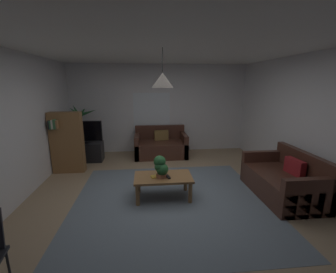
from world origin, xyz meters
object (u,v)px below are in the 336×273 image
(couch_under_window, at_px, (161,146))
(tv, at_px, (83,132))
(potted_palm_corner, at_px, (82,135))
(bookshelf_corner, at_px, (67,142))
(book_on_table_0, at_px, (154,177))
(coffee_table, at_px, (163,180))
(remote_on_table_0, at_px, (168,177))
(tv_stand, at_px, (85,152))
(couch_right_side, at_px, (283,182))
(pendant_lamp, at_px, (163,80))
(potted_plant_on_table, at_px, (161,167))

(couch_under_window, bearing_deg, tv, -172.40)
(potted_palm_corner, bearing_deg, couch_under_window, -4.54)
(tv, height_order, bookshelf_corner, bookshelf_corner)
(book_on_table_0, relative_size, tv, 0.12)
(coffee_table, height_order, remote_on_table_0, remote_on_table_0)
(tv_stand, bearing_deg, remote_on_table_0, -48.37)
(tv_stand, height_order, tv, tv)
(couch_right_side, bearing_deg, coffee_table, -93.78)
(remote_on_table_0, distance_m, tv_stand, 2.98)
(couch_right_side, xyz_separation_m, pendant_lamp, (-2.19, 0.14, 1.79))
(couch_right_side, height_order, coffee_table, couch_right_side)
(couch_under_window, bearing_deg, remote_on_table_0, -90.86)
(book_on_table_0, bearing_deg, tv_stand, 128.43)
(book_on_table_0, relative_size, potted_plant_on_table, 0.29)
(remote_on_table_0, bearing_deg, bookshelf_corner, 133.54)
(tv_stand, bearing_deg, couch_under_window, 7.00)
(coffee_table, distance_m, bookshelf_corner, 2.55)
(couch_under_window, relative_size, couch_right_side, 0.96)
(couch_right_side, distance_m, remote_on_table_0, 2.11)
(couch_under_window, bearing_deg, couch_right_side, -51.06)
(coffee_table, distance_m, potted_plant_on_table, 0.27)
(book_on_table_0, bearing_deg, potted_plant_on_table, -10.08)
(potted_plant_on_table, height_order, potted_palm_corner, potted_palm_corner)
(couch_right_side, relative_size, bookshelf_corner, 1.07)
(couch_under_window, relative_size, tv, 1.53)
(couch_right_side, relative_size, remote_on_table_0, 9.37)
(bookshelf_corner, bearing_deg, potted_palm_corner, 88.91)
(couch_under_window, bearing_deg, coffee_table, -92.83)
(couch_right_side, xyz_separation_m, book_on_table_0, (-2.34, 0.12, 0.15))
(potted_plant_on_table, xyz_separation_m, tv, (-1.85, 2.19, 0.19))
(couch_right_side, distance_m, potted_plant_on_table, 2.26)
(couch_under_window, distance_m, tv, 2.10)
(couch_under_window, xyz_separation_m, pendant_lamp, (-0.12, -2.41, 1.79))
(remote_on_table_0, height_order, tv_stand, tv_stand)
(potted_plant_on_table, xyz_separation_m, tv_stand, (-1.85, 2.21, -0.36))
(bookshelf_corner, bearing_deg, coffee_table, -34.54)
(couch_under_window, xyz_separation_m, bookshelf_corner, (-2.20, -0.98, 0.44))
(potted_plant_on_table, height_order, pendant_lamp, pendant_lamp)
(couch_under_window, height_order, bookshelf_corner, bookshelf_corner)
(potted_plant_on_table, height_order, tv_stand, potted_plant_on_table)
(couch_under_window, xyz_separation_m, potted_palm_corner, (-2.18, 0.17, 0.34))
(couch_under_window, relative_size, pendant_lamp, 2.34)
(pendant_lamp, bearing_deg, potted_palm_corner, 128.51)
(couch_right_side, height_order, tv_stand, couch_right_side)
(potted_plant_on_table, xyz_separation_m, bookshelf_corner, (-2.04, 1.48, 0.10))
(tv_stand, xyz_separation_m, bookshelf_corner, (-0.18, -0.73, 0.46))
(tv, bearing_deg, potted_palm_corner, 110.23)
(remote_on_table_0, relative_size, bookshelf_corner, 0.11)
(book_on_table_0, distance_m, pendant_lamp, 1.65)
(book_on_table_0, bearing_deg, coffee_table, 9.99)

